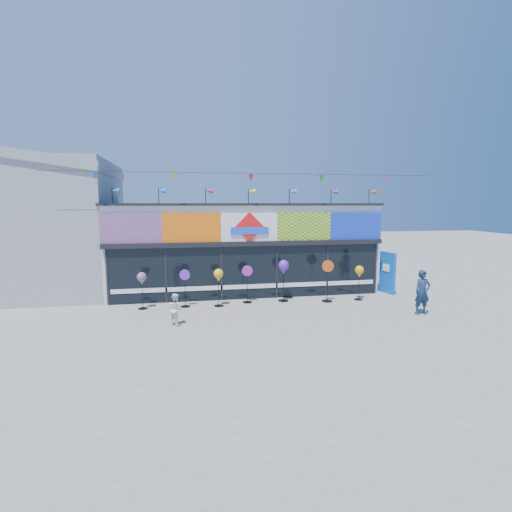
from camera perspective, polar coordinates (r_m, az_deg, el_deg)
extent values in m
plane|color=slate|center=(14.10, 1.43, -9.36)|extent=(80.00, 80.00, 0.00)
cube|color=silver|center=(19.51, -2.23, 1.37)|extent=(12.00, 5.00, 4.00)
cube|color=black|center=(17.13, -0.96, -2.37)|extent=(11.60, 0.12, 2.30)
cube|color=black|center=(16.92, -0.95, 1.78)|extent=(12.00, 0.30, 0.20)
cube|color=white|center=(17.21, -0.94, -4.35)|extent=(11.40, 0.10, 0.18)
cube|color=black|center=(19.40, -2.26, 7.41)|extent=(12.20, 5.20, 0.10)
cube|color=black|center=(17.14, -20.46, -2.84)|extent=(0.08, 0.14, 2.30)
cube|color=black|center=(16.90, -12.75, -2.69)|extent=(0.08, 0.14, 2.30)
cube|color=black|center=(16.96, -4.96, -2.49)|extent=(0.08, 0.14, 2.30)
cube|color=black|center=(17.35, 2.96, -2.24)|extent=(0.08, 0.14, 2.30)
cube|color=black|center=(18.03, 10.09, -1.98)|extent=(0.08, 0.14, 2.30)
cube|color=black|center=(18.96, 16.61, -1.71)|extent=(0.08, 0.14, 2.30)
cube|color=red|center=(16.76, -17.40, 3.79)|extent=(2.40, 0.08, 1.20)
cube|color=orange|center=(16.65, -9.16, 4.01)|extent=(2.40, 0.08, 1.20)
cube|color=white|center=(16.88, -0.96, 4.16)|extent=(2.40, 0.08, 1.20)
cube|color=yellow|center=(17.44, 6.85, 4.21)|extent=(2.40, 0.08, 1.20)
cube|color=#1738C7|center=(18.30, 14.06, 4.20)|extent=(2.40, 0.08, 1.20)
cube|color=red|center=(16.82, -0.93, 4.14)|extent=(1.27, 0.06, 1.27)
cube|color=blue|center=(16.81, -0.92, 3.63)|extent=(1.60, 0.05, 0.30)
cube|color=red|center=(17.01, -14.51, -3.41)|extent=(0.78, 0.03, 0.78)
cube|color=#EBA80C|center=(16.92, -9.99, -2.37)|extent=(0.92, 0.03, 0.92)
cube|color=#1A1FE1|center=(16.93, -5.47, -1.05)|extent=(0.78, 0.03, 0.78)
cube|color=#DE4A86|center=(17.19, -0.98, -2.86)|extent=(0.92, 0.03, 0.92)
cube|color=gold|center=(17.43, 3.37, -2.15)|extent=(0.78, 0.03, 0.78)
cube|color=#FFA015|center=(17.75, 7.59, -0.96)|extent=(0.92, 0.03, 0.92)
cube|color=green|center=(18.29, 11.57, -2.29)|extent=(0.78, 0.03, 0.78)
cylinder|color=black|center=(17.05, -19.84, 7.95)|extent=(0.03, 0.03, 0.70)
cone|color=#187CCE|center=(17.04, -19.41, 8.81)|extent=(0.30, 0.22, 0.22)
cylinder|color=black|center=(16.86, -13.73, 8.19)|extent=(0.03, 0.03, 0.70)
cone|color=blue|center=(16.86, -13.28, 9.05)|extent=(0.30, 0.22, 0.22)
cylinder|color=black|center=(16.87, -7.21, 8.34)|extent=(0.03, 0.03, 0.70)
cone|color=#DD1456|center=(16.89, -6.74, 9.20)|extent=(0.30, 0.22, 0.22)
cylinder|color=black|center=(17.08, -1.10, 8.39)|extent=(0.03, 0.03, 0.70)
cone|color=#C0F414|center=(17.11, -0.64, 9.23)|extent=(0.30, 0.22, 0.22)
cylinder|color=black|center=(17.46, 4.79, 8.35)|extent=(0.03, 0.03, 0.70)
cone|color=#1B95E9|center=(17.51, 5.25, 9.16)|extent=(0.30, 0.22, 0.22)
cylinder|color=black|center=(18.06, 10.67, 8.22)|extent=(0.03, 0.03, 0.70)
cone|color=purple|center=(18.12, 11.11, 9.00)|extent=(0.30, 0.22, 0.22)
cylinder|color=black|center=(18.79, 15.85, 8.04)|extent=(0.03, 0.03, 0.70)
cone|color=red|center=(18.85, 16.26, 8.78)|extent=(0.30, 0.22, 0.22)
cylinder|color=black|center=(16.48, -0.73, 11.73)|extent=(16.00, 0.01, 0.01)
cone|color=blue|center=(16.53, -22.06, 10.54)|extent=(0.20, 0.20, 0.28)
cone|color=#E4B10C|center=(16.22, -11.43, 11.01)|extent=(0.20, 0.20, 0.28)
cone|color=red|center=(16.47, -0.73, 11.10)|extent=(0.20, 0.20, 0.28)
cone|color=#20A018|center=(17.24, 9.32, 10.85)|extent=(0.20, 0.20, 0.28)
cone|color=#DC498E|center=(18.47, 18.26, 10.35)|extent=(0.20, 0.20, 0.28)
cube|color=#9B9EA0|center=(21.46, -30.20, 3.60)|extent=(8.00, 7.00, 6.00)
cube|color=#9B9EA0|center=(21.52, -30.76, 11.85)|extent=(8.18, 7.20, 1.54)
cube|color=blue|center=(19.20, 18.27, -2.28)|extent=(0.32, 0.96, 1.89)
cube|color=white|center=(19.13, 18.10, -1.60)|extent=(0.12, 0.42, 0.33)
cylinder|color=black|center=(16.34, -15.85, -7.23)|extent=(0.37, 0.37, 0.03)
cylinder|color=black|center=(16.20, -15.93, -5.13)|extent=(0.02, 0.02, 1.20)
sphere|color=green|center=(16.07, -16.01, -2.89)|extent=(0.37, 0.37, 0.37)
cone|color=green|center=(16.11, -15.98, -3.69)|extent=(0.18, 0.18, 0.17)
cylinder|color=black|center=(16.28, -10.03, -7.10)|extent=(0.38, 0.38, 0.03)
cylinder|color=black|center=(16.13, -10.09, -4.91)|extent=(0.02, 0.02, 1.25)
cylinder|color=#6826B2|center=(16.00, -10.14, -2.66)|extent=(0.41, 0.18, 0.42)
cylinder|color=black|center=(16.21, -5.32, -7.08)|extent=(0.38, 0.38, 0.03)
cylinder|color=black|center=(16.06, -5.35, -4.88)|extent=(0.02, 0.02, 1.25)
sphere|color=#F1AE14|center=(15.93, -5.38, -2.52)|extent=(0.38, 0.38, 0.38)
cone|color=#F1AE14|center=(15.97, -5.37, -3.37)|extent=(0.19, 0.19, 0.17)
cylinder|color=black|center=(16.70, -1.24, -6.61)|extent=(0.40, 0.40, 0.03)
cylinder|color=black|center=(16.55, -1.25, -4.39)|extent=(0.02, 0.02, 1.29)
cylinder|color=purple|center=(16.43, -1.26, -2.12)|extent=(0.44, 0.08, 0.44)
cylinder|color=black|center=(16.98, 3.91, -6.38)|extent=(0.44, 0.44, 0.03)
cylinder|color=black|center=(16.82, 3.94, -3.94)|extent=(0.03, 0.03, 1.44)
sphere|color=#5D24AB|center=(16.68, 3.96, -1.33)|extent=(0.44, 0.44, 0.44)
cone|color=#5D24AB|center=(16.72, 3.95, -2.27)|extent=(0.22, 0.22, 0.20)
cylinder|color=black|center=(17.13, 10.12, -6.36)|extent=(0.45, 0.45, 0.03)
cylinder|color=black|center=(16.96, 10.17, -3.92)|extent=(0.03, 0.03, 1.45)
cylinder|color=#C84E12|center=(16.83, 10.23, -1.42)|extent=(0.49, 0.08, 0.49)
cylinder|color=black|center=(17.72, 14.41, -6.02)|extent=(0.37, 0.37, 0.03)
cylinder|color=black|center=(17.58, 14.48, -4.05)|extent=(0.02, 0.02, 1.21)
sphere|color=#E2A40B|center=(17.47, 14.55, -1.95)|extent=(0.37, 0.37, 0.37)
cone|color=#E2A40B|center=(17.51, 14.53, -2.71)|extent=(0.19, 0.19, 0.17)
imported|color=#142941|center=(16.03, 22.67, -4.81)|extent=(0.61, 0.40, 1.66)
imported|color=white|center=(13.90, -11.45, -7.45)|extent=(0.57, 0.60, 1.08)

